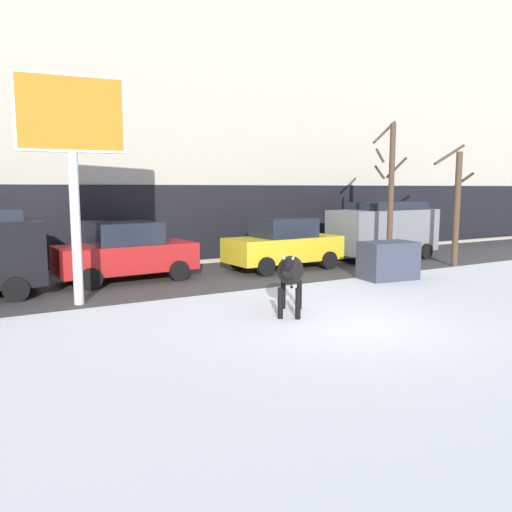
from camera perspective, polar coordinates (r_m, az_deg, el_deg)
ground_plane at (r=11.12m, az=10.33°, el=-7.61°), size 120.00×120.00×0.00m
road_strip at (r=17.12m, az=-5.51°, el=-2.18°), size 60.00×5.60×0.01m
building_facade at (r=22.35m, az=-11.95°, el=16.65°), size 44.00×6.10×13.00m
cow_black at (r=11.73m, az=3.83°, el=-1.75°), size 1.47×1.77×1.54m
billboard at (r=13.40m, az=-19.82°, el=13.23°), size 2.53×0.50×5.56m
car_red_sedan at (r=16.46m, az=-14.19°, el=0.41°), size 4.29×2.16×1.84m
car_yellow_sedan at (r=18.32m, az=3.08°, el=1.34°), size 4.29×2.16×1.84m
car_grey_van at (r=21.55m, az=13.99°, el=2.95°), size 4.70×2.32×2.32m
bare_tree_left_lot at (r=18.37m, az=14.65°, el=6.82°), size 1.13×0.87×5.21m
bare_tree_right_lot at (r=20.36m, az=21.38°, el=5.28°), size 1.25×1.17×4.52m
dumpster at (r=16.88m, az=14.44°, el=-0.48°), size 1.82×1.30×1.20m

